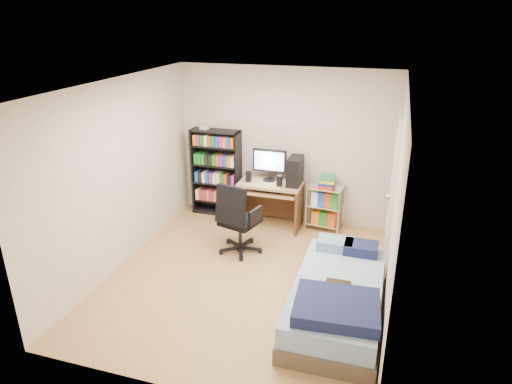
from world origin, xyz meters
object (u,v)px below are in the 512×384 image
(computer_desk, at_px, (277,186))
(bed, at_px, (337,298))
(office_chair, at_px, (238,231))
(media_shelf, at_px, (216,172))

(computer_desk, bearing_deg, bed, -59.47)
(office_chair, bearing_deg, bed, -19.87)
(media_shelf, relative_size, computer_desk, 1.22)
(computer_desk, bearing_deg, office_chair, -106.41)
(bed, bearing_deg, media_shelf, 135.61)
(media_shelf, height_order, computer_desk, media_shelf)
(media_shelf, height_order, bed, media_shelf)
(office_chair, relative_size, bed, 0.54)
(media_shelf, distance_m, bed, 3.35)
(computer_desk, xyz_separation_m, office_chair, (-0.30, -1.03, -0.34))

